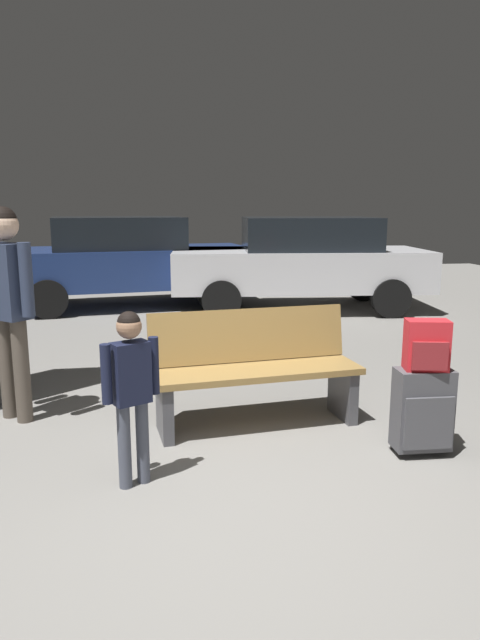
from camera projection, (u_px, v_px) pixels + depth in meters
ground_plane at (191, 349)px, 6.98m from camera, size 18.00×18.00×0.10m
bench at (255, 369)px, 4.40m from camera, size 1.65×0.72×0.89m
suitcase at (423, 410)px, 3.86m from camera, size 0.39×0.24×0.60m
backpack_bright at (427, 346)px, 3.77m from camera, size 0.31×0.24×0.34m
child at (131, 380)px, 3.36m from camera, size 0.33×0.21×1.08m
adult at (8, 291)px, 4.37m from camera, size 0.45×0.42×1.68m
parked_car_far at (126, 259)px, 9.62m from camera, size 4.29×2.24×1.51m
parked_car_near at (302, 261)px, 9.30m from camera, size 4.24×2.10×1.51m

